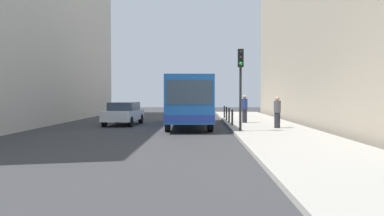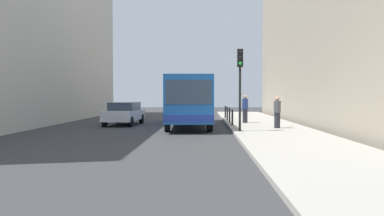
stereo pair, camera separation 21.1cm
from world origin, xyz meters
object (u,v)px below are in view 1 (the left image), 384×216
Objects in this scene: car_beside_bus at (124,113)px; traffic_light at (241,74)px; bus at (188,99)px; pedestrian_mid_sidewalk at (245,109)px; pedestrian_near_signal at (277,112)px; bollard_near at (232,117)px; bollard_farthest at (224,112)px; bollard_mid at (229,115)px; bollard_far at (226,113)px.

traffic_light is (7.02, -5.80, 2.22)m from car_beside_bus.
pedestrian_mid_sidewalk is (3.64, 0.76, -0.67)m from bus.
car_beside_bus is 10.04m from pedestrian_near_signal.
bus reaches higher than bollard_near.
bollard_farthest is at bearing 90.00° from bollard_near.
bollard_mid is at bearing 144.73° from pedestrian_near_signal.
bollard_farthest is at bearing 90.00° from bollard_far.
traffic_light is 2.27× the size of pedestrian_mid_sidewalk.
traffic_light reaches higher than pedestrian_mid_sidewalk.
pedestrian_near_signal is 4.23m from pedestrian_mid_sidewalk.
bus is 11.69× the size of bollard_near.
car_beside_bus reaches higher than bollard_farthest.
bus is at bearing 151.89° from bollard_near.
traffic_light reaches higher than car_beside_bus.
pedestrian_near_signal is (9.22, -3.95, 0.23)m from car_beside_bus.
pedestrian_near_signal is at bearing 160.31° from car_beside_bus.
traffic_light is 2.38× the size of pedestrian_near_signal.
bus is at bearing 118.31° from traffic_light.
bollard_far is at bearing 90.00° from bollard_near.
bus is at bearing 174.30° from car_beside_bus.
bollard_near is 1.00× the size of bollard_mid.
bollard_far is (-0.10, 8.65, -2.38)m from traffic_light.
bollard_farthest is 5.37m from pedestrian_mid_sidewalk.
bollard_near and bollard_mid have the same top height.
car_beside_bus is 4.74× the size of bollard_farthest.
car_beside_bus reaches higher than bollard_far.
traffic_light reaches higher than bollard_near.
pedestrian_mid_sidewalk is (-1.32, 4.02, 0.04)m from pedestrian_near_signal.
bollard_far is at bearing -84.12° from pedestrian_mid_sidewalk.
bollard_near is at bearing 51.90° from pedestrian_mid_sidewalk.
bollard_far is (6.92, 2.85, -0.16)m from car_beside_bus.
car_beside_bus is 7.91m from pedestrian_mid_sidewalk.
pedestrian_near_signal is at bearing 94.52° from pedestrian_mid_sidewalk.
car_beside_bus is (-4.26, 0.69, -0.94)m from bus.
car_beside_bus is 6.93m from bollard_mid.
bollard_farthest is (6.92, 5.32, -0.16)m from car_beside_bus.
bollard_mid is 2.48m from bollard_far.
bollard_near is 2.48m from bollard_mid.
bus is 6.15× the size of pedestrian_mid_sidewalk.
bollard_far is 2.48m from bollard_farthest.
traffic_light is at bearing -88.45° from bollard_near.
traffic_light reaches higher than bollard_far.
car_beside_bus is 4.74× the size of bollard_near.
bollard_mid and bollard_farthest have the same top height.
pedestrian_mid_sidewalk is at bearing -79.36° from bollard_farthest.
bollard_far is at bearing 90.66° from traffic_light.
bollard_far is 2.98m from pedestrian_mid_sidewalk.
bus is at bearing -126.89° from bollard_far.
bollard_near is 1.00× the size of bollard_far.
bus is 11.69× the size of bollard_far.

